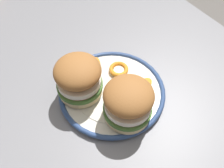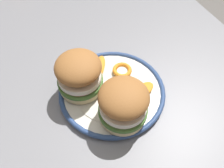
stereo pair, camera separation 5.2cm
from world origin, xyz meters
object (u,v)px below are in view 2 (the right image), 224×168
at_px(dining_table, 93,110).
at_px(sandwich_half_right, 79,74).
at_px(dinner_plate, 112,91).
at_px(sandwich_half_left, 123,103).

bearing_deg(dining_table, sandwich_half_right, 64.82).
distance_m(dining_table, sandwich_half_right, 0.17).
relative_size(dining_table, sandwich_half_right, 9.62).
bearing_deg(sandwich_half_right, dinner_plate, -122.35).
xyz_separation_m(dinner_plate, sandwich_half_left, (-0.08, 0.01, 0.06)).
distance_m(dining_table, sandwich_half_left, 0.20).
distance_m(dinner_plate, sandwich_half_left, 0.10).
bearing_deg(dining_table, sandwich_half_left, -162.11).
bearing_deg(sandwich_half_left, sandwich_half_right, 24.92).
relative_size(dinner_plate, sandwich_half_left, 1.84).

